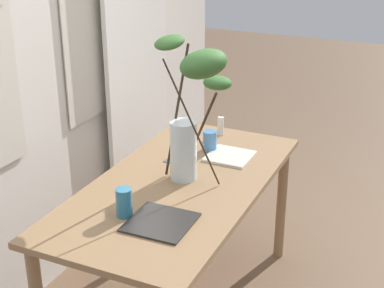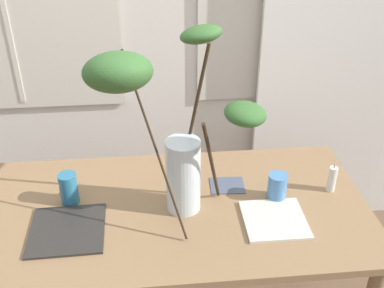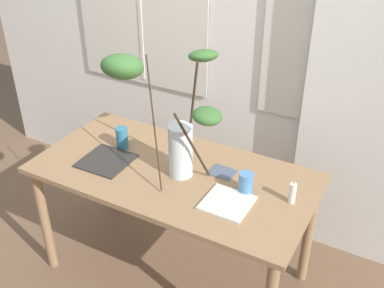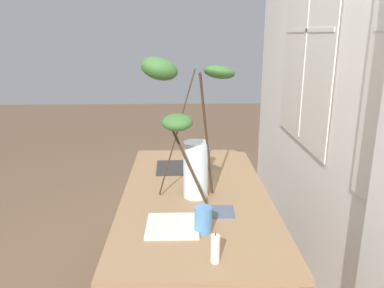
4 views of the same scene
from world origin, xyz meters
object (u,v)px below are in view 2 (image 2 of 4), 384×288
(vase_with_branches, at_px, (173,129))
(plate_square_right, at_px, (274,220))
(dining_table, at_px, (171,226))
(pillar_candle, at_px, (332,179))
(drinking_glass_blue_right, at_px, (277,187))
(plate_square_left, at_px, (67,230))
(drinking_glass_blue_left, at_px, (69,189))

(vase_with_branches, height_order, plate_square_right, vase_with_branches)
(vase_with_branches, bearing_deg, dining_table, 100.78)
(vase_with_branches, distance_m, pillar_candle, 0.74)
(drinking_glass_blue_right, xyz_separation_m, plate_square_right, (-0.04, -0.14, -0.05))
(plate_square_left, distance_m, plate_square_right, 0.77)
(drinking_glass_blue_right, height_order, plate_square_left, drinking_glass_blue_right)
(plate_square_right, bearing_deg, drinking_glass_blue_right, 73.22)
(drinking_glass_blue_left, height_order, plate_square_left, drinking_glass_blue_left)
(drinking_glass_blue_right, relative_size, pillar_candle, 0.91)
(drinking_glass_blue_left, height_order, pillar_candle, drinking_glass_blue_left)
(dining_table, height_order, plate_square_left, plate_square_left)
(vase_with_branches, height_order, drinking_glass_blue_left, vase_with_branches)
(dining_table, bearing_deg, vase_with_branches, -79.22)
(dining_table, xyz_separation_m, vase_with_branches, (0.01, -0.06, 0.49))
(dining_table, bearing_deg, drinking_glass_blue_left, 169.25)
(pillar_candle, bearing_deg, dining_table, -175.72)
(drinking_glass_blue_left, distance_m, plate_square_right, 0.80)
(dining_table, height_order, pillar_candle, pillar_candle)
(plate_square_right, bearing_deg, vase_with_branches, 171.91)
(plate_square_right, bearing_deg, drinking_glass_blue_left, 166.18)
(dining_table, relative_size, plate_square_right, 6.69)
(dining_table, distance_m, plate_square_left, 0.41)
(vase_with_branches, height_order, pillar_candle, vase_with_branches)
(plate_square_left, height_order, plate_square_right, plate_square_right)
(pillar_candle, bearing_deg, vase_with_branches, -170.09)
(dining_table, bearing_deg, plate_square_left, -165.74)
(plate_square_right, relative_size, pillar_candle, 1.88)
(drinking_glass_blue_right, relative_size, plate_square_right, 0.49)
(drinking_glass_blue_right, xyz_separation_m, pillar_candle, (0.24, 0.03, -0.00))
(drinking_glass_blue_left, distance_m, pillar_candle, 1.06)
(plate_square_left, bearing_deg, vase_with_branches, 4.88)
(plate_square_left, bearing_deg, drinking_glass_blue_right, 8.14)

